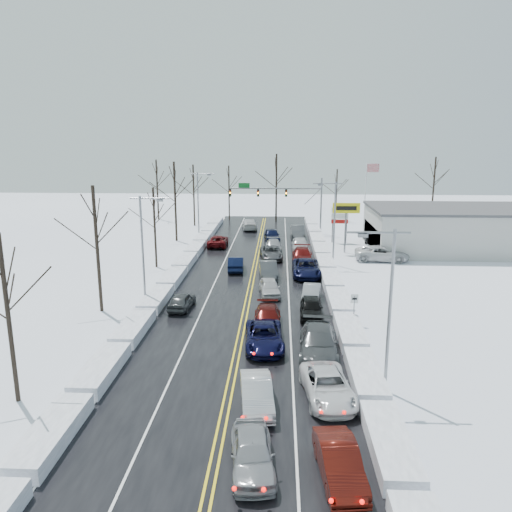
# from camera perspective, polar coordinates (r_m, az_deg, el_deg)

# --- Properties ---
(ground) EXTENTS (160.00, 160.00, 0.00)m
(ground) POSITION_cam_1_polar(r_m,az_deg,el_deg) (45.29, -0.72, -3.98)
(ground) COLOR white
(ground) RESTS_ON ground
(road_surface) EXTENTS (14.00, 84.00, 0.01)m
(road_surface) POSITION_cam_1_polar(r_m,az_deg,el_deg) (47.20, -0.57, -3.25)
(road_surface) COLOR black
(road_surface) RESTS_ON ground
(snow_bank_left) EXTENTS (1.74, 72.00, 0.81)m
(snow_bank_left) POSITION_cam_1_polar(r_m,az_deg,el_deg) (48.23, -9.64, -3.08)
(snow_bank_left) COLOR white
(snow_bank_left) RESTS_ON ground
(snow_bank_right) EXTENTS (1.74, 72.00, 0.81)m
(snow_bank_right) POSITION_cam_1_polar(r_m,az_deg,el_deg) (47.38, 8.66, -3.35)
(snow_bank_right) COLOR white
(snow_bank_right) RESTS_ON ground
(traffic_signal_mast) EXTENTS (13.28, 0.39, 8.00)m
(traffic_signal_mast) POSITION_cam_1_polar(r_m,az_deg,el_deg) (71.60, 3.42, 6.90)
(traffic_signal_mast) COLOR slate
(traffic_signal_mast) RESTS_ON ground
(tires_plus_sign) EXTENTS (3.20, 0.34, 6.00)m
(tires_plus_sign) POSITION_cam_1_polar(r_m,az_deg,el_deg) (60.26, 10.27, 5.03)
(tires_plus_sign) COLOR slate
(tires_plus_sign) RESTS_ON ground
(used_vehicles_sign) EXTENTS (2.20, 0.22, 4.65)m
(used_vehicles_sign) POSITION_cam_1_polar(r_m,az_deg,el_deg) (66.40, 9.56, 4.35)
(used_vehicles_sign) COLOR slate
(used_vehicles_sign) RESTS_ON ground
(speed_limit_sign) EXTENTS (0.55, 0.09, 2.35)m
(speed_limit_sign) POSITION_cam_1_polar(r_m,az_deg,el_deg) (37.50, 11.17, -5.34)
(speed_limit_sign) COLOR slate
(speed_limit_sign) RESTS_ON ground
(flagpole) EXTENTS (1.87, 1.20, 10.00)m
(flagpole) POSITION_cam_1_polar(r_m,az_deg,el_deg) (74.60, 12.52, 7.21)
(flagpole) COLOR silver
(flagpole) RESTS_ON ground
(dealership_building) EXTENTS (20.40, 12.40, 5.30)m
(dealership_building) POSITION_cam_1_polar(r_m,az_deg,el_deg) (65.65, 21.71, 2.90)
(dealership_building) COLOR #B1B0AC
(dealership_building) RESTS_ON ground
(streetlight_se) EXTENTS (3.20, 0.25, 9.00)m
(streetlight_se) POSITION_cam_1_polar(r_m,az_deg,el_deg) (27.04, 14.71, -4.70)
(streetlight_se) COLOR slate
(streetlight_se) RESTS_ON ground
(streetlight_ne) EXTENTS (3.20, 0.25, 9.00)m
(streetlight_ne) POSITION_cam_1_polar(r_m,az_deg,el_deg) (54.07, 8.76, 4.49)
(streetlight_ne) COLOR slate
(streetlight_ne) RESTS_ON ground
(streetlight_sw) EXTENTS (3.20, 0.25, 9.00)m
(streetlight_sw) POSITION_cam_1_polar(r_m,az_deg,el_deg) (41.47, -12.61, 1.66)
(streetlight_sw) COLOR slate
(streetlight_sw) RESTS_ON ground
(streetlight_nw) EXTENTS (3.20, 0.25, 9.00)m
(streetlight_nw) POSITION_cam_1_polar(r_m,az_deg,el_deg) (68.53, -6.48, 6.41)
(streetlight_nw) COLOR slate
(streetlight_nw) RESTS_ON ground
(tree_left_a) EXTENTS (3.60, 3.60, 9.00)m
(tree_left_a) POSITION_cam_1_polar(r_m,az_deg,el_deg) (27.83, -26.80, -3.10)
(tree_left_a) COLOR #2D231C
(tree_left_a) RESTS_ON ground
(tree_left_b) EXTENTS (4.00, 4.00, 10.00)m
(tree_left_b) POSITION_cam_1_polar(r_m,az_deg,el_deg) (40.29, -17.88, 3.42)
(tree_left_b) COLOR #2D231C
(tree_left_b) RESTS_ON ground
(tree_left_c) EXTENTS (3.40, 3.40, 8.50)m
(tree_left_c) POSITION_cam_1_polar(r_m,az_deg,el_deg) (53.36, -11.57, 4.94)
(tree_left_c) COLOR #2D231C
(tree_left_c) RESTS_ON ground
(tree_left_d) EXTENTS (4.20, 4.20, 10.50)m
(tree_left_d) POSITION_cam_1_polar(r_m,az_deg,el_deg) (66.90, -9.28, 7.90)
(tree_left_d) COLOR #2D231C
(tree_left_d) RESTS_ON ground
(tree_left_e) EXTENTS (3.80, 3.80, 9.50)m
(tree_left_e) POSITION_cam_1_polar(r_m,az_deg,el_deg) (78.62, -7.16, 8.24)
(tree_left_e) COLOR #2D231C
(tree_left_e) RESTS_ON ground
(tree_far_a) EXTENTS (4.00, 4.00, 10.00)m
(tree_far_a) POSITION_cam_1_polar(r_m,az_deg,el_deg) (85.93, -11.27, 8.75)
(tree_far_a) COLOR #2D231C
(tree_far_a) RESTS_ON ground
(tree_far_b) EXTENTS (3.60, 3.60, 9.00)m
(tree_far_b) POSITION_cam_1_polar(r_m,az_deg,el_deg) (84.90, -3.11, 8.46)
(tree_far_b) COLOR #2D231C
(tree_far_b) RESTS_ON ground
(tree_far_c) EXTENTS (4.40, 4.40, 11.00)m
(tree_far_c) POSITION_cam_1_polar(r_m,az_deg,el_deg) (82.36, 2.35, 9.29)
(tree_far_c) COLOR #2D231C
(tree_far_c) RESTS_ON ground
(tree_far_d) EXTENTS (3.40, 3.40, 8.50)m
(tree_far_d) POSITION_cam_1_polar(r_m,az_deg,el_deg) (84.51, 9.21, 8.05)
(tree_far_d) COLOR #2D231C
(tree_far_d) RESTS_ON ground
(tree_far_e) EXTENTS (4.20, 4.20, 10.50)m
(tree_far_e) POSITION_cam_1_polar(r_m,az_deg,el_deg) (88.10, 19.72, 8.57)
(tree_far_e) COLOR #2D231C
(tree_far_e) RESTS_ON ground
(queued_car_0) EXTENTS (2.27, 4.59, 1.51)m
(queued_car_0) POSITION_cam_1_polar(r_m,az_deg,el_deg) (22.68, -0.42, -23.12)
(queued_car_0) COLOR gray
(queued_car_0) RESTS_ON ground
(queued_car_1) EXTENTS (2.06, 4.61, 1.47)m
(queued_car_1) POSITION_cam_1_polar(r_m,az_deg,el_deg) (26.81, 0.08, -16.84)
(queued_car_1) COLOR silver
(queued_car_1) RESTS_ON ground
(queued_car_2) EXTENTS (2.84, 5.53, 1.49)m
(queued_car_2) POSITION_cam_1_polar(r_m,az_deg,el_deg) (33.52, 0.94, -10.37)
(queued_car_2) COLOR black
(queued_car_2) RESTS_ON ground
(queued_car_3) EXTENTS (2.06, 4.81, 1.38)m
(queued_car_3) POSITION_cam_1_polar(r_m,az_deg,el_deg) (36.95, 1.32, -8.05)
(queued_car_3) COLOR #450B09
(queued_car_3) RESTS_ON ground
(queued_car_4) EXTENTS (2.19, 4.37, 1.43)m
(queued_car_4) POSITION_cam_1_polar(r_m,az_deg,el_deg) (44.00, 1.56, -4.50)
(queued_car_4) COLOR #BBBBBD
(queued_car_4) RESTS_ON ground
(queued_car_5) EXTENTS (2.10, 4.92, 1.58)m
(queued_car_5) POSITION_cam_1_polar(r_m,az_deg,el_deg) (49.50, 1.41, -2.47)
(queued_car_5) COLOR #383B3D
(queued_car_5) RESTS_ON ground
(queued_car_6) EXTENTS (2.91, 5.30, 1.41)m
(queued_car_6) POSITION_cam_1_polar(r_m,az_deg,el_deg) (57.17, 1.74, -0.30)
(queued_car_6) COLOR #434548
(queued_car_6) RESTS_ON ground
(queued_car_7) EXTENTS (2.13, 4.79, 1.37)m
(queued_car_7) POSITION_cam_1_polar(r_m,az_deg,el_deg) (61.06, 2.02, 0.58)
(queued_car_7) COLOR #92959A
(queued_car_7) RESTS_ON ground
(queued_car_8) EXTENTS (2.37, 4.98, 1.64)m
(queued_car_8) POSITION_cam_1_polar(r_m,az_deg,el_deg) (66.92, 1.84, 1.71)
(queued_car_8) COLOR black
(queued_car_8) RESTS_ON ground
(queued_car_9) EXTENTS (1.99, 4.52, 1.45)m
(queued_car_9) POSITION_cam_1_polar(r_m,az_deg,el_deg) (22.46, 9.44, -23.74)
(queued_car_9) COLOR #480F09
(queued_car_9) RESTS_ON ground
(queued_car_10) EXTENTS (3.02, 5.45, 1.44)m
(queued_car_10) POSITION_cam_1_polar(r_m,az_deg,el_deg) (27.77, 8.14, -15.83)
(queued_car_10) COLOR silver
(queued_car_10) RESTS_ON ground
(queued_car_11) EXTENTS (2.73, 6.04, 1.72)m
(queued_car_11) POSITION_cam_1_polar(r_m,az_deg,el_deg) (32.59, 7.10, -11.19)
(queued_car_11) COLOR #414446
(queued_car_11) RESTS_ON ground
(queued_car_12) EXTENTS (1.89, 4.41, 1.48)m
(queued_car_12) POSITION_cam_1_polar(r_m,az_deg,el_deg) (39.06, 6.31, -6.93)
(queued_car_12) COLOR black
(queued_car_12) RESTS_ON ground
(queued_car_13) EXTENTS (1.89, 4.17, 1.33)m
(queued_car_13) POSITION_cam_1_polar(r_m,az_deg,el_deg) (42.92, 6.32, -5.05)
(queued_car_13) COLOR #93949A
(queued_car_13) RESTS_ON ground
(queued_car_14) EXTENTS (2.71, 5.85, 1.62)m
(queued_car_14) POSITION_cam_1_polar(r_m,az_deg,el_deg) (50.34, 5.74, -2.26)
(queued_car_14) COLOR black
(queued_car_14) RESTS_ON ground
(queued_car_15) EXTENTS (2.36, 5.51, 1.58)m
(queued_car_15) POSITION_cam_1_polar(r_m,az_deg,el_deg) (55.69, 5.29, -0.73)
(queued_car_15) COLOR #550C0B
(queued_car_15) RESTS_ON ground
(queued_car_16) EXTENTS (2.00, 4.92, 1.67)m
(queued_car_16) POSITION_cam_1_polar(r_m,az_deg,el_deg) (61.14, 5.02, 0.55)
(queued_car_16) COLOR #BCBCBE
(queued_car_16) RESTS_ON ground
(queued_car_17) EXTENTS (1.95, 5.25, 1.72)m
(queued_car_17) POSITION_cam_1_polar(r_m,az_deg,el_deg) (69.37, 4.75, 2.09)
(queued_car_17) COLOR #434549
(queued_car_17) RESTS_ON ground
(oncoming_car_0) EXTENTS (1.82, 4.53, 1.46)m
(oncoming_car_0) POSITION_cam_1_polar(r_m,az_deg,el_deg) (52.18, -2.31, -1.64)
(oncoming_car_0) COLOR black
(oncoming_car_0) RESTS_ON ground
(oncoming_car_1) EXTENTS (2.43, 5.13, 1.42)m
(oncoming_car_1) POSITION_cam_1_polar(r_m,az_deg,el_deg) (63.95, -4.36, 1.13)
(oncoming_car_1) COLOR #540B0E
(oncoming_car_1) RESTS_ON ground
(oncoming_car_2) EXTENTS (2.79, 5.62, 1.57)m
(oncoming_car_2) POSITION_cam_1_polar(r_m,az_deg,el_deg) (75.57, -0.74, 3.06)
(oncoming_car_2) COLOR silver
(oncoming_car_2) RESTS_ON ground
(oncoming_car_3) EXTENTS (1.92, 4.07, 1.34)m
(oncoming_car_3) POSITION_cam_1_polar(r_m,az_deg,el_deg) (41.05, -8.45, -5.98)
(oncoming_car_3) COLOR #383B3D
(oncoming_car_3) RESTS_ON ground
(parked_car_0) EXTENTS (6.27, 3.33, 1.68)m
(parked_car_0) POSITION_cam_1_polar(r_m,az_deg,el_deg) (57.93, 14.16, -0.53)
(parked_car_0) COLOR silver
(parked_car_0) RESTS_ON ground
(parked_car_1) EXTENTS (2.15, 4.69, 1.33)m
(parked_car_1) POSITION_cam_1_polar(r_m,az_deg,el_deg) (61.09, 16.38, 0.04)
(parked_car_1) COLOR #45474B
(parked_car_1) RESTS_ON ground
(parked_car_2) EXTENTS (2.34, 5.07, 1.68)m
(parked_car_2) POSITION_cam_1_polar(r_m,az_deg,el_deg) (68.03, 13.04, 1.56)
(parked_car_2) COLOR black
(parked_car_2) RESTS_ON ground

